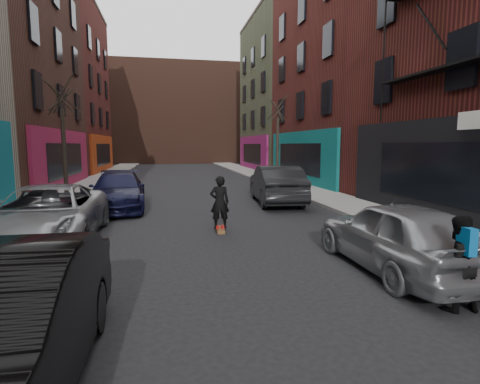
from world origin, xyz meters
name	(u,v)px	position (x,y,z in m)	size (l,w,h in m)	color
sidewalk_left	(105,177)	(-6.25, 30.00, 0.07)	(2.50, 84.00, 0.13)	gray
sidewalk_right	(257,175)	(6.25, 30.00, 0.07)	(2.50, 84.00, 0.13)	gray
buildings_right	(463,38)	(13.50, 16.00, 8.00)	(12.00, 56.00, 16.00)	#47281E
building_far	(175,115)	(0.00, 56.00, 7.00)	(40.00, 10.00, 14.00)	#47281E
tree_left_far	(63,128)	(-6.20, 18.00, 3.38)	(2.00, 2.00, 6.50)	black
tree_right_far	(278,131)	(6.20, 24.00, 3.53)	(2.00, 2.00, 6.80)	black
parked_left_far	(47,215)	(-4.60, 9.37, 0.77)	(2.55, 5.53, 1.54)	#969A9E
parked_left_end	(118,191)	(-3.39, 14.58, 0.75)	(2.09, 5.15, 1.49)	black
parked_right_far	(396,235)	(3.20, 5.60, 0.75)	(1.77, 4.40, 1.50)	#93969B
parked_right_end	(276,184)	(3.38, 14.86, 0.85)	(1.79, 5.14, 1.69)	black
skateboard	(220,230)	(0.11, 9.84, 0.05)	(0.22, 0.80, 0.10)	brown
skateboarder	(220,202)	(0.11, 9.84, 0.90)	(0.58, 0.38, 1.59)	black
pedestrian	(457,263)	(3.00, 3.72, 0.77)	(0.79, 0.65, 1.53)	black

